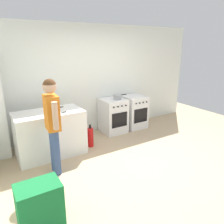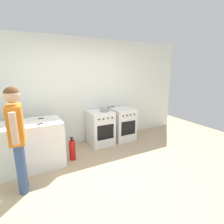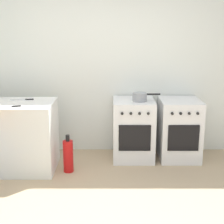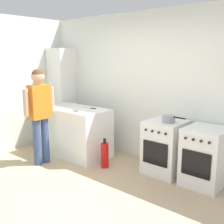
{
  "view_description": "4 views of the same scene",
  "coord_description": "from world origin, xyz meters",
  "px_view_note": "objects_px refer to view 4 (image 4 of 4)",
  "views": [
    {
      "loc": [
        -2.39,
        -2.85,
        2.14
      ],
      "look_at": [
        -0.09,
        0.91,
        0.77
      ],
      "focal_mm": 35.0,
      "sensor_mm": 36.0,
      "label": 1
    },
    {
      "loc": [
        -1.38,
        -2.26,
        1.86
      ],
      "look_at": [
        0.29,
        0.85,
        1.0
      ],
      "focal_mm": 28.0,
      "sensor_mm": 36.0,
      "label": 2
    },
    {
      "loc": [
        0.05,
        -3.05,
        1.89
      ],
      "look_at": [
        0.03,
        0.75,
        0.9
      ],
      "focal_mm": 55.0,
      "sensor_mm": 36.0,
      "label": 3
    },
    {
      "loc": [
        2.49,
        -2.19,
        1.85
      ],
      "look_at": [
        -0.14,
        0.85,
        1.04
      ],
      "focal_mm": 45.0,
      "sensor_mm": 36.0,
      "label": 4
    }
  ],
  "objects_px": {
    "pot": "(169,119)",
    "knife_chef": "(90,108)",
    "oven_left": "(165,147)",
    "fire_extinguisher": "(105,155)",
    "person": "(40,108)",
    "oven_right": "(205,156)",
    "larder_cabinet": "(62,95)",
    "knife_utility": "(72,111)"
  },
  "relations": [
    {
      "from": "oven_right",
      "to": "knife_chef",
      "type": "bearing_deg",
      "value": -174.17
    },
    {
      "from": "pot",
      "to": "larder_cabinet",
      "type": "relative_size",
      "value": 0.19
    },
    {
      "from": "person",
      "to": "larder_cabinet",
      "type": "bearing_deg",
      "value": 125.51
    },
    {
      "from": "fire_extinguisher",
      "to": "larder_cabinet",
      "type": "xyz_separation_m",
      "value": [
        -1.78,
        0.58,
        0.78
      ]
    },
    {
      "from": "fire_extinguisher",
      "to": "knife_chef",
      "type": "bearing_deg",
      "value": 156.83
    },
    {
      "from": "oven_right",
      "to": "person",
      "type": "xyz_separation_m",
      "value": [
        -2.47,
        -1.06,
        0.55
      ]
    },
    {
      "from": "knife_chef",
      "to": "person",
      "type": "height_order",
      "value": "person"
    },
    {
      "from": "knife_utility",
      "to": "fire_extinguisher",
      "type": "relative_size",
      "value": 0.5
    },
    {
      "from": "oven_right",
      "to": "knife_chef",
      "type": "relative_size",
      "value": 2.73
    },
    {
      "from": "oven_left",
      "to": "oven_right",
      "type": "xyz_separation_m",
      "value": [
        0.65,
        -0.0,
        -0.0
      ]
    },
    {
      "from": "pot",
      "to": "person",
      "type": "xyz_separation_m",
      "value": [
        -1.9,
        -0.99,
        0.07
      ]
    },
    {
      "from": "oven_left",
      "to": "pot",
      "type": "bearing_deg",
      "value": -42.98
    },
    {
      "from": "knife_chef",
      "to": "oven_left",
      "type": "bearing_deg",
      "value": 8.37
    },
    {
      "from": "oven_left",
      "to": "person",
      "type": "height_order",
      "value": "person"
    },
    {
      "from": "fire_extinguisher",
      "to": "person",
      "type": "bearing_deg",
      "value": -148.44
    },
    {
      "from": "knife_utility",
      "to": "fire_extinguisher",
      "type": "xyz_separation_m",
      "value": [
        0.65,
        0.13,
        -0.69
      ]
    },
    {
      "from": "oven_right",
      "to": "larder_cabinet",
      "type": "relative_size",
      "value": 0.42
    },
    {
      "from": "pot",
      "to": "knife_chef",
      "type": "distance_m",
      "value": 1.56
    },
    {
      "from": "person",
      "to": "larder_cabinet",
      "type": "xyz_separation_m",
      "value": [
        -0.83,
        1.16,
        0.02
      ]
    },
    {
      "from": "oven_left",
      "to": "fire_extinguisher",
      "type": "distance_m",
      "value": 1.01
    },
    {
      "from": "knife_utility",
      "to": "person",
      "type": "distance_m",
      "value": 0.55
    },
    {
      "from": "larder_cabinet",
      "to": "knife_utility",
      "type": "bearing_deg",
      "value": -31.92
    },
    {
      "from": "pot",
      "to": "fire_extinguisher",
      "type": "relative_size",
      "value": 0.75
    },
    {
      "from": "oven_left",
      "to": "knife_utility",
      "type": "bearing_deg",
      "value": -158.32
    },
    {
      "from": "oven_left",
      "to": "fire_extinguisher",
      "type": "relative_size",
      "value": 1.7
    },
    {
      "from": "oven_left",
      "to": "person",
      "type": "bearing_deg",
      "value": -149.75
    },
    {
      "from": "oven_left",
      "to": "larder_cabinet",
      "type": "height_order",
      "value": "larder_cabinet"
    },
    {
      "from": "pot",
      "to": "larder_cabinet",
      "type": "height_order",
      "value": "larder_cabinet"
    },
    {
      "from": "oven_left",
      "to": "pot",
      "type": "xyz_separation_m",
      "value": [
        0.08,
        -0.07,
        0.48
      ]
    },
    {
      "from": "oven_left",
      "to": "fire_extinguisher",
      "type": "height_order",
      "value": "oven_left"
    },
    {
      "from": "knife_utility",
      "to": "fire_extinguisher",
      "type": "height_order",
      "value": "knife_utility"
    },
    {
      "from": "knife_utility",
      "to": "larder_cabinet",
      "type": "distance_m",
      "value": 1.34
    },
    {
      "from": "pot",
      "to": "knife_chef",
      "type": "relative_size",
      "value": 1.21
    },
    {
      "from": "knife_chef",
      "to": "knife_utility",
      "type": "distance_m",
      "value": 0.39
    },
    {
      "from": "oven_right",
      "to": "person",
      "type": "bearing_deg",
      "value": -156.74
    },
    {
      "from": "knife_utility",
      "to": "oven_right",
      "type": "bearing_deg",
      "value": 15.56
    },
    {
      "from": "knife_utility",
      "to": "person",
      "type": "relative_size",
      "value": 0.15
    },
    {
      "from": "person",
      "to": "larder_cabinet",
      "type": "distance_m",
      "value": 1.43
    },
    {
      "from": "pot",
      "to": "knife_chef",
      "type": "xyz_separation_m",
      "value": [
        -1.55,
        -0.15,
        -0.0
      ]
    },
    {
      "from": "oven_right",
      "to": "person",
      "type": "relative_size",
      "value": 0.52
    },
    {
      "from": "knife_utility",
      "to": "person",
      "type": "bearing_deg",
      "value": -123.43
    },
    {
      "from": "oven_left",
      "to": "pot",
      "type": "relative_size",
      "value": 2.25
    }
  ]
}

